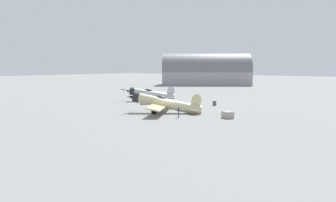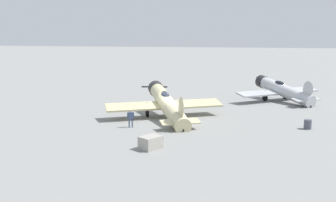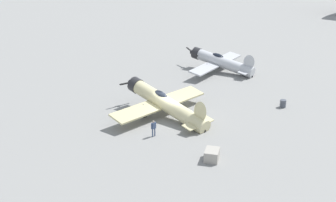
{
  "view_description": "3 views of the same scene",
  "coord_description": "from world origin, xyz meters",
  "px_view_note": "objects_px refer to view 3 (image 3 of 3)",
  "views": [
    {
      "loc": [
        38.98,
        29.59,
        6.97
      ],
      "look_at": [
        0.0,
        -0.0,
        1.8
      ],
      "focal_mm": 35.54,
      "sensor_mm": 36.0,
      "label": 1
    },
    {
      "loc": [
        -7.93,
        34.43,
        8.04
      ],
      "look_at": [
        0.0,
        -0.0,
        1.8
      ],
      "focal_mm": 40.6,
      "sensor_mm": 36.0,
      "label": 2
    },
    {
      "loc": [
        11.64,
        38.27,
        17.26
      ],
      "look_at": [
        0.0,
        -0.0,
        1.8
      ],
      "focal_mm": 46.45,
      "sensor_mm": 36.0,
      "label": 3
    }
  ],
  "objects_px": {
    "airplane_foreground": "(164,103)",
    "ground_crew_mechanic": "(154,127)",
    "airplane_mid_apron": "(220,62)",
    "equipment_crate": "(212,155)",
    "fuel_drum": "(283,104)"
  },
  "relations": [
    {
      "from": "fuel_drum",
      "to": "airplane_mid_apron",
      "type": "bearing_deg",
      "value": -84.35
    },
    {
      "from": "airplane_mid_apron",
      "to": "fuel_drum",
      "type": "relative_size",
      "value": 12.35
    },
    {
      "from": "equipment_crate",
      "to": "fuel_drum",
      "type": "bearing_deg",
      "value": -143.75
    },
    {
      "from": "airplane_foreground",
      "to": "equipment_crate",
      "type": "distance_m",
      "value": 9.93
    },
    {
      "from": "ground_crew_mechanic",
      "to": "fuel_drum",
      "type": "bearing_deg",
      "value": -106.7
    },
    {
      "from": "equipment_crate",
      "to": "fuel_drum",
      "type": "relative_size",
      "value": 2.28
    },
    {
      "from": "equipment_crate",
      "to": "airplane_foreground",
      "type": "bearing_deg",
      "value": -83.36
    },
    {
      "from": "ground_crew_mechanic",
      "to": "fuel_drum",
      "type": "height_order",
      "value": "ground_crew_mechanic"
    },
    {
      "from": "airplane_foreground",
      "to": "airplane_mid_apron",
      "type": "relative_size",
      "value": 1.1
    },
    {
      "from": "airplane_foreground",
      "to": "ground_crew_mechanic",
      "type": "height_order",
      "value": "airplane_foreground"
    },
    {
      "from": "airplane_foreground",
      "to": "ground_crew_mechanic",
      "type": "xyz_separation_m",
      "value": [
        2.24,
        4.17,
        -0.5
      ]
    },
    {
      "from": "airplane_foreground",
      "to": "airplane_mid_apron",
      "type": "xyz_separation_m",
      "value": [
        -11.4,
        -12.43,
        -0.07
      ]
    },
    {
      "from": "airplane_mid_apron",
      "to": "ground_crew_mechanic",
      "type": "xyz_separation_m",
      "value": [
        13.63,
        16.6,
        -0.43
      ]
    },
    {
      "from": "airplane_mid_apron",
      "to": "fuel_drum",
      "type": "xyz_separation_m",
      "value": [
        -1.36,
        13.73,
        -0.96
      ]
    },
    {
      "from": "equipment_crate",
      "to": "fuel_drum",
      "type": "xyz_separation_m",
      "value": [
        -11.61,
        -8.51,
        -0.05
      ]
    }
  ]
}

